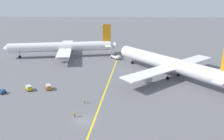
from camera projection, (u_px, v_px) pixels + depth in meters
The scene contains 10 objects.
ground_plane at pixel (84, 121), 56.02m from camera, with size 600.00×600.00×0.00m, color slate.
taxiway_stripe at pixel (101, 103), 65.35m from camera, with size 0.50×120.00×0.01m, color yellow.
airliner_at_gate_left at pixel (62, 47), 114.77m from camera, with size 58.35×39.67×16.68m.
airliner_being_pushed at pixel (168, 64), 86.34m from camera, with size 42.06×46.45×15.27m.
pushback_tug at pixel (116, 56), 111.98m from camera, with size 6.93×7.05×2.87m.
gse_gpu_cart_small at pixel (2, 91), 71.43m from camera, with size 2.11×2.45×1.90m.
gse_baggage_cart_trailing at pixel (29, 88), 73.92m from camera, with size 2.97×3.10×1.71m.
gse_baggage_cart_near_cluster at pixel (48, 87), 74.68m from camera, with size 2.63×3.15×1.71m.
ground_crew_wing_walker_right at pixel (75, 114), 57.56m from camera, with size 0.48×0.36×1.71m.
ground_crew_ramp_agent_by_cones at pixel (84, 101), 65.08m from camera, with size 0.36×0.47×1.59m.
Camera 1 is at (9.19, -48.51, 30.45)m, focal length 34.71 mm.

